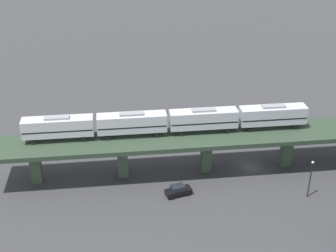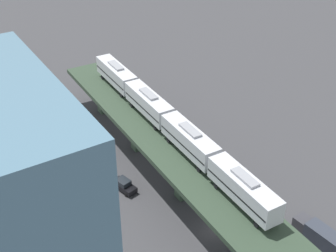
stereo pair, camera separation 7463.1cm
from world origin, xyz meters
TOP-DOWN VIEW (x-y plane):
  - ground_plane at (0.00, 0.00)m, footprint 400.00×400.00m
  - elevated_viaduct at (-0.00, -0.17)m, footprint 10.96×92.20m
  - subway_train at (-1.82, -15.21)m, footprint 4.22×49.86m
  - street_car_black at (6.63, -14.76)m, footprint 2.76×4.70m
  - delivery_truck at (-10.38, 9.48)m, footprint 2.84×7.35m

SIDE VIEW (x-z plane):
  - ground_plane at x=0.00m, z-range 0.00..0.00m
  - street_car_black at x=6.63m, z-range -0.01..1.88m
  - delivery_truck at x=-10.38m, z-range 0.16..3.36m
  - elevated_viaduct at x=0.00m, z-range 2.63..9.95m
  - subway_train at x=-1.82m, z-range 7.63..12.08m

